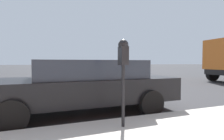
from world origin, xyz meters
TOP-DOWN VIEW (x-y plane):
  - ground_plane at (0.00, 0.00)m, footprint 220.00×220.00m
  - parking_meter at (-2.70, 0.23)m, footprint 0.21×0.19m
  - car_black at (-1.05, 0.62)m, footprint 2.02×4.95m

SIDE VIEW (x-z plane):
  - ground_plane at x=0.00m, z-range 0.00..0.00m
  - car_black at x=-1.05m, z-range 0.05..1.44m
  - parking_meter at x=-2.70m, z-range 0.56..2.18m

